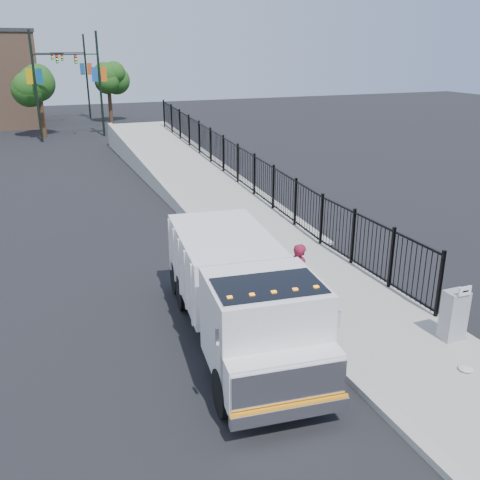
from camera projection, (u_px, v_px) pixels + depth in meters
name	position (u px, v px, depth m)	size (l,w,h in m)	color
ground	(281.00, 311.00, 14.60)	(120.00, 120.00, 0.00)	black
sidewalk	(384.00, 330.00, 13.51)	(3.55, 12.00, 0.12)	#9E998E
curb	(317.00, 344.00, 12.83)	(0.30, 12.00, 0.16)	#ADAAA3
ramp	(187.00, 179.00, 29.29)	(3.95, 24.00, 1.70)	#9E998E
iron_fence	(238.00, 176.00, 26.00)	(0.10, 28.00, 1.80)	black
truck	(240.00, 291.00, 12.57)	(3.12, 7.45, 2.48)	black
worker	(300.00, 277.00, 14.17)	(0.68, 0.45, 1.86)	maroon
utility_cabinet	(454.00, 315.00, 12.79)	(0.55, 0.40, 1.25)	gray
arrow_sign	(465.00, 291.00, 12.35)	(0.35, 0.04, 0.22)	white
debris	(466.00, 369.00, 11.70)	(0.32, 0.32, 0.08)	silver
light_pole_0	(39.00, 82.00, 39.33)	(3.77, 0.22, 8.00)	black
light_pole_1	(96.00, 80.00, 41.89)	(3.78, 0.22, 8.00)	black
light_pole_2	(32.00, 76.00, 47.39)	(3.77, 0.22, 8.00)	black
light_pole_3	(83.00, 74.00, 52.34)	(3.78, 0.22, 8.00)	black
tree_0	(39.00, 86.00, 41.46)	(2.87, 2.87, 5.44)	#382314
tree_1	(108.00, 80.00, 50.20)	(2.40, 2.40, 5.20)	#382314
tree_2	(24.00, 76.00, 54.97)	(3.10, 3.10, 5.55)	#382314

